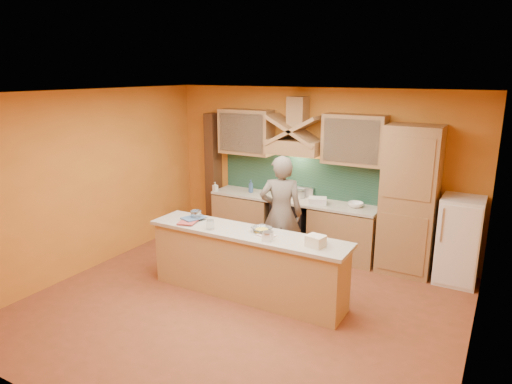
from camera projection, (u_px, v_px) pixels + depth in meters
The scene contains 36 objects.
floor at pixel (242, 305), 6.14m from camera, with size 5.50×5.00×0.01m, color brown.
ceiling at pixel (240, 93), 5.42m from camera, with size 5.50×5.00×0.01m, color white.
wall_back at pixel (316, 170), 7.89m from camera, with size 5.50×0.02×2.80m, color orange.
wall_front at pixel (81, 283), 3.67m from camera, with size 5.50×0.02×2.80m, color orange.
wall_left at pixel (90, 181), 7.08m from camera, with size 0.02×5.00×2.80m, color orange.
wall_right at pixel (481, 245), 4.48m from camera, with size 0.02×5.00×2.80m, color orange.
base_cabinet_left at pixel (245, 217), 8.47m from camera, with size 1.10×0.60×0.86m, color #9F7548.
base_cabinet_right at pixel (344, 234), 7.57m from camera, with size 1.10×0.60×0.86m, color #9F7548.
counter_top at pixel (292, 200), 7.90m from camera, with size 3.00×0.62×0.04m, color #BDB3A0.
stove at pixel (292, 224), 8.02m from camera, with size 0.60×0.58×0.90m, color black.
backsplash at pixel (300, 177), 8.06m from camera, with size 3.00×0.03×0.70m, color #1B3C2E.
range_hood at pixel (295, 147), 7.71m from camera, with size 0.92×0.50×0.24m, color #9F7548.
hood_chimney at pixel (298, 112), 7.65m from camera, with size 0.30×0.30×0.50m, color #9F7548.
upper_cabinet_left at pixel (246, 132), 8.20m from camera, with size 1.00×0.35×0.80m, color #9F7548.
upper_cabinet_right at pixel (354, 140), 7.26m from camera, with size 1.00×0.35×0.80m, color #9F7548.
pantry_column at pixel (409, 201), 6.92m from camera, with size 0.80×0.60×2.30m, color #9F7548.
fridge at pixel (459, 240), 6.69m from camera, with size 0.58×0.60×1.30m, color white.
trim_column_left at pixel (214, 173), 8.80m from camera, with size 0.20×0.30×2.30m, color #472816.
island_body at pixel (247, 266), 6.33m from camera, with size 2.80×0.55×0.88m, color tan.
island_top at pixel (247, 233), 6.20m from camera, with size 2.90×0.62×0.05m, color #BDB3A0.
person at pixel (281, 214), 7.06m from camera, with size 0.67×0.44×1.83m, color #70665B.
pot_large at pixel (286, 193), 7.96m from camera, with size 0.26×0.26×0.18m, color silver.
pot_small at pixel (298, 195), 7.94m from camera, with size 0.22×0.22×0.15m, color silver.
soap_bottle_a at pixel (215, 187), 8.36m from camera, with size 0.08×0.08×0.17m, color silver.
soap_bottle_b at pixel (251, 186), 8.27m from camera, with size 0.09×0.09×0.23m, color #2E4D80.
bowl_back at pixel (355, 205), 7.39m from camera, with size 0.25×0.25×0.08m, color white.
dish_rack at pixel (318, 201), 7.57m from camera, with size 0.29×0.23×0.10m, color white.
book_lower at pixel (181, 221), 6.58m from camera, with size 0.24×0.32×0.03m, color #B74541.
book_upper at pixel (189, 216), 6.74m from camera, with size 0.24×0.32×0.02m, color #436695.
jar_large at pixel (196, 215), 6.65m from camera, with size 0.15×0.15×0.14m, color silver.
jar_small at pixel (210, 225), 6.27m from camera, with size 0.11×0.11×0.13m, color white.
kitchen_scale at pixel (268, 237), 5.86m from camera, with size 0.12×0.12×0.10m, color white.
mixing_bowl at pixel (262, 229), 6.18m from camera, with size 0.26×0.26×0.06m, color white.
cloth at pixel (266, 235), 6.03m from camera, with size 0.23×0.17×0.02m, color beige.
grocery_bag_a at pixel (316, 241), 5.65m from camera, with size 0.22×0.17×0.14m, color beige.
grocery_bag_b at pixel (318, 239), 5.75m from camera, with size 0.18×0.14×0.11m, color beige.
Camera 1 is at (2.88, -4.74, 3.05)m, focal length 32.00 mm.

